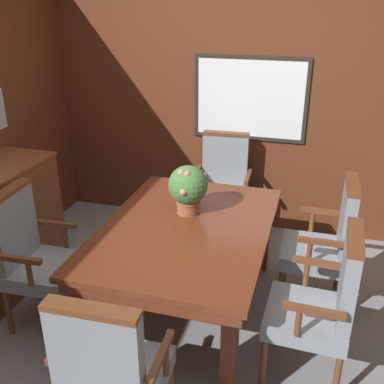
# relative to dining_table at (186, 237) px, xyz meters

# --- Properties ---
(ground_plane) EXTENTS (14.00, 14.00, 0.00)m
(ground_plane) POSITION_rel_dining_table_xyz_m (-0.04, -0.26, -0.63)
(ground_plane) COLOR gray
(wall_back) EXTENTS (7.20, 0.08, 2.45)m
(wall_back) POSITION_rel_dining_table_xyz_m (-0.04, 1.56, 0.59)
(wall_back) COLOR #5B2D19
(wall_back) RESTS_ON ground_plane
(dining_table) EXTENTS (1.17, 1.66, 0.72)m
(dining_table) POSITION_rel_dining_table_xyz_m (0.00, 0.00, 0.00)
(dining_table) COLOR maroon
(dining_table) RESTS_ON ground_plane
(chair_right_near) EXTENTS (0.51, 0.54, 1.04)m
(chair_right_near) POSITION_rel_dining_table_xyz_m (0.97, -0.39, -0.08)
(chair_right_near) COLOR brown
(chair_right_near) RESTS_ON ground_plane
(chair_head_far) EXTENTS (0.55, 0.51, 1.04)m
(chair_head_far) POSITION_rel_dining_table_xyz_m (-0.00, 1.22, -0.08)
(chair_head_far) COLOR brown
(chair_head_far) RESTS_ON ground_plane
(chair_left_near) EXTENTS (0.52, 0.55, 1.04)m
(chair_left_near) POSITION_rel_dining_table_xyz_m (-1.00, -0.40, -0.08)
(chair_left_near) COLOR brown
(chair_left_near) RESTS_ON ground_plane
(chair_head_near) EXTENTS (0.54, 0.51, 1.04)m
(chair_head_near) POSITION_rel_dining_table_xyz_m (-0.01, -1.24, -0.08)
(chair_head_near) COLOR brown
(chair_head_near) RESTS_ON ground_plane
(chair_right_far) EXTENTS (0.50, 0.53, 1.04)m
(chair_right_far) POSITION_rel_dining_table_xyz_m (0.98, 0.38, -0.08)
(chair_right_far) COLOR brown
(chair_right_far) RESTS_ON ground_plane
(potted_plant) EXTENTS (0.29, 0.31, 0.37)m
(potted_plant) POSITION_rel_dining_table_xyz_m (-0.05, 0.21, 0.30)
(potted_plant) COLOR #9E5638
(potted_plant) RESTS_ON dining_table
(sideboard_cabinet) EXTENTS (0.54, 1.00, 1.01)m
(sideboard_cabinet) POSITION_rel_dining_table_xyz_m (-1.54, -0.05, -0.13)
(sideboard_cabinet) COLOR brown
(sideboard_cabinet) RESTS_ON ground_plane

